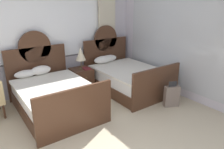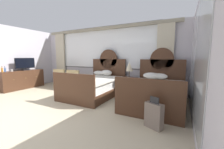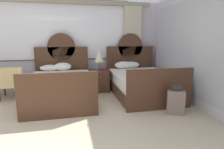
% 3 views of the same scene
% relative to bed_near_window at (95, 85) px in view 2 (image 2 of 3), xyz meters
% --- Properties ---
extents(ground_plane, '(24.00, 24.00, 0.00)m').
position_rel_bed_near_window_xyz_m(ground_plane, '(-0.32, -2.78, -0.37)').
color(ground_plane, '#BCAD8E').
extents(wall_back_window, '(6.77, 0.22, 2.73)m').
position_rel_bed_near_window_xyz_m(wall_back_window, '(-0.32, 1.21, 1.10)').
color(wall_back_window, silver).
rests_on(wall_back_window, ground_plane).
extents(wall_left, '(0.07, 4.58, 2.70)m').
position_rel_bed_near_window_xyz_m(wall_left, '(-3.73, -1.09, 0.98)').
color(wall_left, silver).
rests_on(wall_left, ground_plane).
extents(wall_right_mirror, '(0.08, 4.58, 2.70)m').
position_rel_bed_near_window_xyz_m(wall_right_mirror, '(3.10, -1.06, 0.98)').
color(wall_right_mirror, silver).
rests_on(wall_right_mirror, ground_plane).
extents(bed_near_window, '(1.55, 2.24, 1.72)m').
position_rel_bed_near_window_xyz_m(bed_near_window, '(0.00, 0.00, 0.00)').
color(bed_near_window, '#472B1C').
rests_on(bed_near_window, ground_plane).
extents(bed_near_mirror, '(1.55, 2.24, 1.72)m').
position_rel_bed_near_window_xyz_m(bed_near_mirror, '(2.15, 0.00, 0.00)').
color(bed_near_mirror, '#472B1C').
rests_on(bed_near_mirror, ground_plane).
extents(nightstand_between_beds, '(0.54, 0.56, 0.64)m').
position_rel_bed_near_window_xyz_m(nightstand_between_beds, '(1.08, 0.68, -0.05)').
color(nightstand_between_beds, '#472B1C').
rests_on(nightstand_between_beds, ground_plane).
extents(table_lamp_on_nightstand, '(0.27, 0.27, 0.60)m').
position_rel_bed_near_window_xyz_m(table_lamp_on_nightstand, '(1.08, 0.66, 0.69)').
color(table_lamp_on_nightstand, brown).
rests_on(table_lamp_on_nightstand, nightstand_between_beds).
extents(book_on_nightstand, '(0.18, 0.26, 0.03)m').
position_rel_bed_near_window_xyz_m(book_on_nightstand, '(1.18, 0.57, 0.29)').
color(book_on_nightstand, maroon).
rests_on(book_on_nightstand, nightstand_between_beds).
extents(dresser_minibar, '(0.46, 1.76, 0.81)m').
position_rel_bed_near_window_xyz_m(dresser_minibar, '(-3.48, -0.54, 0.04)').
color(dresser_minibar, '#472B1C').
rests_on(dresser_minibar, ground_plane).
extents(tv_flatscreen, '(0.20, 0.86, 0.55)m').
position_rel_bed_near_window_xyz_m(tv_flatscreen, '(-3.46, -0.40, 0.73)').
color(tv_flatscreen, black).
rests_on(tv_flatscreen, dresser_minibar).
extents(bottle_liquor_amber, '(0.06, 0.06, 0.23)m').
position_rel_bed_near_window_xyz_m(bottle_liquor_amber, '(-3.43, -1.32, 0.54)').
color(bottle_liquor_amber, '#B7701E').
rests_on(bottle_liquor_amber, dresser_minibar).
extents(bottle_spirit_blue, '(0.06, 0.06, 0.22)m').
position_rel_bed_near_window_xyz_m(bottle_spirit_blue, '(-3.49, -1.20, 0.53)').
color(bottle_spirit_blue, '#385B99').
rests_on(bottle_spirit_blue, dresser_minibar).
extents(cup_on_dresser, '(0.11, 0.08, 0.08)m').
position_rel_bed_near_window_xyz_m(cup_on_dresser, '(-3.40, -1.00, 0.49)').
color(cup_on_dresser, white).
rests_on(cup_on_dresser, dresser_minibar).
extents(armchair_by_window_left, '(0.66, 0.66, 0.86)m').
position_rel_bed_near_window_xyz_m(armchair_by_window_left, '(-1.29, 0.43, 0.10)').
color(armchair_by_window_left, tan).
rests_on(armchair_by_window_left, ground_plane).
extents(armchair_by_window_centre, '(0.64, 0.64, 0.86)m').
position_rel_bed_near_window_xyz_m(armchair_by_window_centre, '(-2.09, 0.43, 0.10)').
color(armchair_by_window_centre, tan).
rests_on(armchair_by_window_centre, ground_plane).
extents(suitcase_on_floor, '(0.39, 0.29, 0.63)m').
position_rel_bed_near_window_xyz_m(suitcase_on_floor, '(2.37, -1.45, -0.11)').
color(suitcase_on_floor, '#75665B').
rests_on(suitcase_on_floor, ground_plane).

